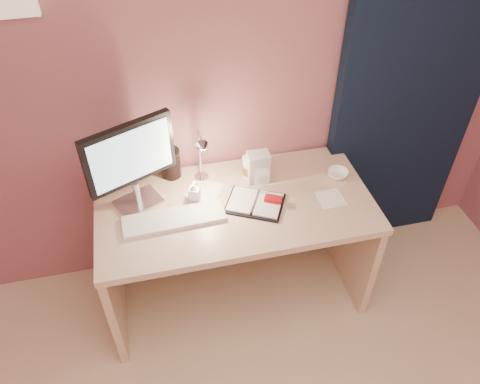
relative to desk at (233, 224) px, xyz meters
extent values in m
plane|color=#8C515C|center=(0.00, 0.30, 0.75)|extent=(3.50, 0.00, 3.50)
cube|color=black|center=(1.05, 0.24, 0.60)|extent=(0.85, 0.08, 2.20)
cube|color=beige|center=(0.00, -0.07, 0.21)|extent=(1.40, 0.70, 0.04)
cube|color=beige|center=(-0.68, -0.07, -0.16)|extent=(0.04, 0.66, 0.69)
cube|color=beige|center=(0.68, -0.07, -0.16)|extent=(0.04, 0.66, 0.69)
cube|color=beige|center=(0.00, 0.26, -0.10)|extent=(1.32, 0.03, 0.55)
cube|color=silver|center=(-0.48, 0.04, 0.23)|extent=(0.26, 0.23, 0.01)
cylinder|color=silver|center=(-0.48, 0.04, 0.30)|extent=(0.04, 0.04, 0.12)
cube|color=black|center=(-0.48, 0.04, 0.54)|extent=(0.42, 0.22, 0.32)
cube|color=#B1D6F0|center=(-0.49, 0.01, 0.54)|extent=(0.36, 0.17, 0.27)
cube|color=white|center=(-0.32, -0.12, 0.24)|extent=(0.50, 0.17, 0.02)
cube|color=black|center=(0.10, -0.10, 0.23)|extent=(0.35, 0.32, 0.01)
cube|color=white|center=(0.04, -0.07, 0.24)|extent=(0.19, 0.22, 0.01)
cube|color=white|center=(0.16, -0.13, 0.24)|extent=(0.19, 0.22, 0.01)
cube|color=#AB0E13|center=(0.19, -0.12, 0.26)|extent=(0.10, 0.08, 0.02)
cube|color=white|center=(0.49, -0.15, 0.23)|extent=(0.14, 0.14, 0.00)
cube|color=white|center=(-0.13, 0.06, 0.23)|extent=(0.22, 0.22, 0.00)
cylinder|color=white|center=(0.12, 0.12, 0.28)|extent=(0.07, 0.07, 0.12)
cylinder|color=brown|center=(0.12, 0.12, 0.28)|extent=(0.08, 0.08, 0.05)
cylinder|color=white|center=(0.12, 0.12, 0.35)|extent=(0.08, 0.08, 0.01)
cylinder|color=white|center=(0.15, -0.02, 0.29)|extent=(0.07, 0.07, 0.13)
imported|color=white|center=(0.59, 0.01, 0.24)|extent=(0.14, 0.14, 0.04)
imported|color=white|center=(-0.20, 0.00, 0.29)|extent=(0.07, 0.07, 0.12)
cylinder|color=black|center=(-0.29, 0.22, 0.30)|extent=(0.10, 0.10, 0.15)
cube|color=silver|center=(0.16, 0.08, 0.31)|extent=(0.12, 0.10, 0.17)
cylinder|color=silver|center=(-0.13, 0.16, 0.23)|extent=(0.08, 0.08, 0.01)
cylinder|color=silver|center=(-0.13, 0.16, 0.38)|extent=(0.01, 0.01, 0.29)
cone|color=silver|center=(-0.13, 0.03, 0.53)|extent=(0.06, 0.05, 0.06)
camera|label=1|loc=(-0.37, -1.76, 1.85)|focal=35.00mm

